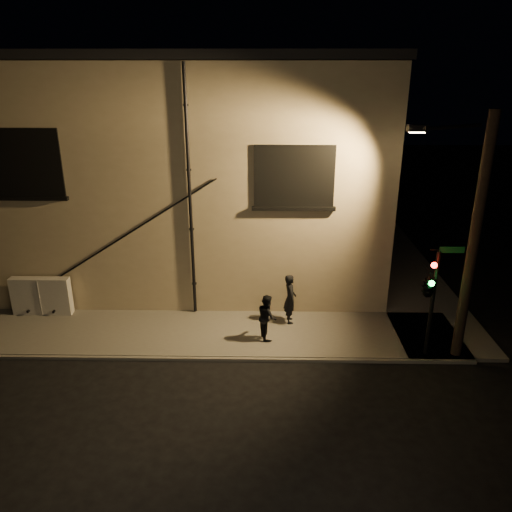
{
  "coord_description": "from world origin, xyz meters",
  "views": [
    {
      "loc": [
        0.67,
        -12.97,
        8.28
      ],
      "look_at": [
        0.39,
        1.8,
        2.68
      ],
      "focal_mm": 35.0,
      "sensor_mm": 36.0,
      "label": 1
    }
  ],
  "objects_px": {
    "utility_cabinet": "(42,296)",
    "streetlamp_pole": "(470,236)",
    "traffic_signal": "(429,285)",
    "pedestrian_b": "(267,317)",
    "pedestrian_a": "(290,299)"
  },
  "relations": [
    {
      "from": "pedestrian_a",
      "to": "traffic_signal",
      "type": "xyz_separation_m",
      "value": [
        3.86,
        -2.07,
        1.46
      ]
    },
    {
      "from": "utility_cabinet",
      "to": "pedestrian_a",
      "type": "height_order",
      "value": "pedestrian_a"
    },
    {
      "from": "pedestrian_b",
      "to": "streetlamp_pole",
      "type": "relative_size",
      "value": 0.2
    },
    {
      "from": "utility_cabinet",
      "to": "streetlamp_pole",
      "type": "height_order",
      "value": "streetlamp_pole"
    },
    {
      "from": "pedestrian_b",
      "to": "traffic_signal",
      "type": "relative_size",
      "value": 0.43
    },
    {
      "from": "utility_cabinet",
      "to": "streetlamp_pole",
      "type": "distance_m",
      "value": 14.1
    },
    {
      "from": "pedestrian_a",
      "to": "streetlamp_pole",
      "type": "xyz_separation_m",
      "value": [
        4.89,
        -1.89,
        2.88
      ]
    },
    {
      "from": "traffic_signal",
      "to": "streetlamp_pole",
      "type": "distance_m",
      "value": 1.77
    },
    {
      "from": "pedestrian_b",
      "to": "pedestrian_a",
      "type": "bearing_deg",
      "value": -49.26
    },
    {
      "from": "utility_cabinet",
      "to": "streetlamp_pole",
      "type": "xyz_separation_m",
      "value": [
        13.56,
        -2.34,
        3.07
      ]
    },
    {
      "from": "streetlamp_pole",
      "to": "pedestrian_a",
      "type": "bearing_deg",
      "value": 158.87
    },
    {
      "from": "pedestrian_b",
      "to": "traffic_signal",
      "type": "bearing_deg",
      "value": -115.68
    },
    {
      "from": "pedestrian_a",
      "to": "streetlamp_pole",
      "type": "distance_m",
      "value": 5.98
    },
    {
      "from": "traffic_signal",
      "to": "pedestrian_b",
      "type": "bearing_deg",
      "value": 168.05
    },
    {
      "from": "utility_cabinet",
      "to": "traffic_signal",
      "type": "bearing_deg",
      "value": -11.35
    }
  ]
}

